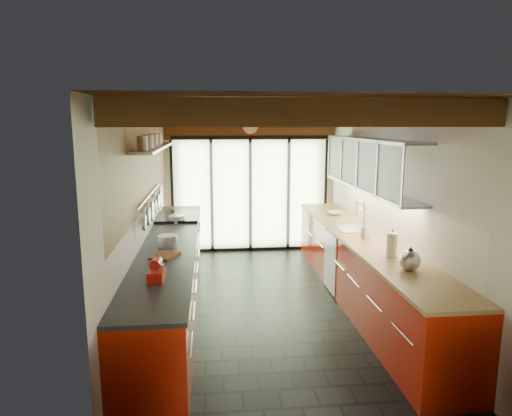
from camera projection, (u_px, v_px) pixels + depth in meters
name	position (u px, v px, depth m)	size (l,w,h in m)	color
ground	(268.00, 304.00, 6.13)	(5.50, 5.50, 0.00)	black
room_shell	(269.00, 183.00, 5.83)	(5.50, 5.50, 5.50)	silver
ceiling_beams	(266.00, 118.00, 6.05)	(3.14, 5.06, 4.90)	#593316
glass_door	(250.00, 164.00, 8.46)	(2.95, 0.10, 2.90)	#C6EAAD
left_counter	(171.00, 275.00, 5.92)	(0.68, 5.00, 0.92)	#A81A08
range_stove	(178.00, 245.00, 7.34)	(0.66, 0.90, 0.97)	silver
right_counter	(362.00, 269.00, 6.17)	(0.68, 5.00, 0.92)	#A81A08
sink_assembly	(355.00, 226.00, 6.47)	(0.45, 0.52, 0.43)	silver
upper_cabinets_right	(370.00, 164.00, 6.23)	(0.34, 3.00, 3.00)	silver
left_wall_fixtures	(154.00, 170.00, 5.90)	(0.28, 2.60, 0.96)	silver
stand_mixer	(157.00, 271.00, 4.34)	(0.16, 0.26, 0.23)	#B8170E
pot_large	(168.00, 241.00, 5.51)	(0.24, 0.24, 0.15)	silver
pot_small	(176.00, 219.00, 6.93)	(0.27, 0.27, 0.10)	silver
cutting_board	(165.00, 256.00, 5.12)	(0.24, 0.34, 0.03)	brown
kettle	(410.00, 259.00, 4.65)	(0.29, 0.31, 0.26)	silver
paper_towel	(392.00, 245.00, 5.11)	(0.12, 0.12, 0.32)	white
soap_bottle	(366.00, 230.00, 5.95)	(0.10, 0.10, 0.22)	silver
bowl	(335.00, 213.00, 7.45)	(0.25, 0.25, 0.06)	silver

